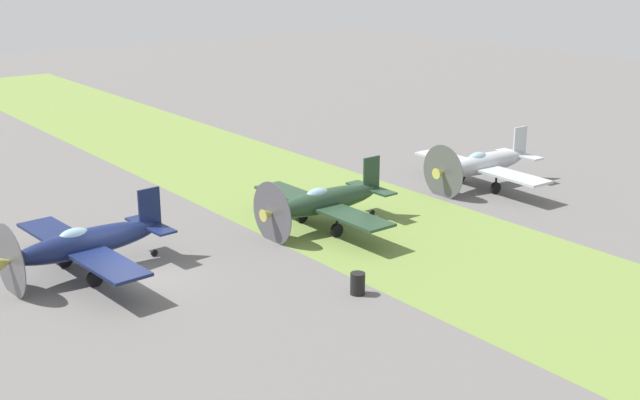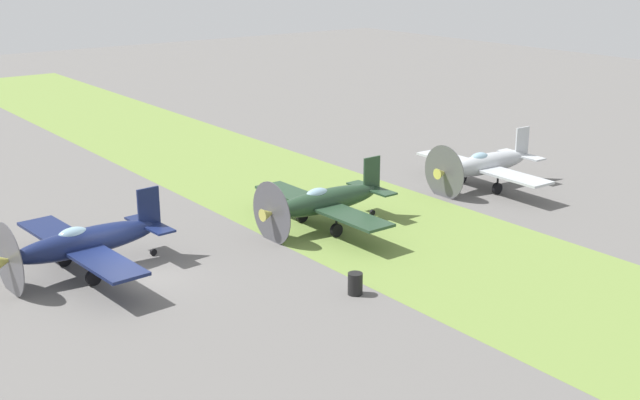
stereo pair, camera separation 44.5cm
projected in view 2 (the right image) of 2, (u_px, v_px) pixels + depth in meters
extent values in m
plane|color=#605E5B|center=(136.00, 279.00, 34.47)|extent=(160.00, 160.00, 0.00)
cube|color=olive|center=(368.00, 221.00, 41.79)|extent=(120.00, 11.00, 0.01)
ellipsoid|color=#141E47|center=(87.00, 241.00, 34.75)|extent=(1.62, 6.63, 1.20)
cube|color=#141E47|center=(79.00, 247.00, 34.55)|extent=(9.36, 2.23, 0.14)
cube|color=#141E47|center=(149.00, 208.00, 36.36)|extent=(0.16, 1.07, 1.84)
cube|color=#141E47|center=(150.00, 224.00, 36.59)|extent=(3.14, 1.07, 0.10)
cone|color=#B7B24C|center=(4.00, 261.00, 32.56)|extent=(0.66, 0.71, 0.62)
cylinder|color=#4C4C51|center=(8.00, 260.00, 32.68)|extent=(3.09, 0.24, 3.09)
ellipsoid|color=#8CB2C6|center=(73.00, 235.00, 34.27)|extent=(0.76, 1.39, 0.68)
cylinder|color=black|center=(93.00, 278.00, 33.75)|extent=(0.25, 0.67, 0.66)
cylinder|color=black|center=(92.00, 267.00, 33.62)|extent=(0.12, 0.12, 0.93)
cylinder|color=black|center=(64.00, 259.00, 35.78)|extent=(0.25, 0.67, 0.66)
cylinder|color=black|center=(63.00, 249.00, 35.65)|extent=(0.12, 0.12, 0.93)
cylinder|color=black|center=(153.00, 252.00, 37.05)|extent=(0.14, 0.32, 0.31)
ellipsoid|color=#233D28|center=(326.00, 201.00, 40.43)|extent=(1.28, 6.47, 1.18)
cube|color=#233D28|center=(320.00, 205.00, 40.25)|extent=(9.13, 1.75, 0.13)
cube|color=#233D28|center=(372.00, 174.00, 41.90)|extent=(0.11, 1.05, 1.80)
cube|color=#233D28|center=(371.00, 188.00, 42.13)|extent=(3.05, 0.90, 0.09)
cone|color=#B7B24C|center=(268.00, 214.00, 38.40)|extent=(0.62, 0.67, 0.61)
cylinder|color=#4C4C51|center=(271.00, 213.00, 38.51)|extent=(3.04, 0.08, 3.04)
ellipsoid|color=#8CB2C6|center=(317.00, 195.00, 39.97)|extent=(0.68, 1.34, 0.66)
cylinder|color=black|center=(336.00, 230.00, 39.42)|extent=(0.22, 0.65, 0.65)
cylinder|color=black|center=(336.00, 221.00, 39.29)|extent=(0.11, 0.11, 0.91)
cylinder|color=black|center=(302.00, 216.00, 41.50)|extent=(0.22, 0.65, 0.65)
cylinder|color=black|center=(302.00, 207.00, 41.36)|extent=(0.11, 0.11, 0.91)
cylinder|color=black|center=(372.00, 213.00, 42.57)|extent=(0.12, 0.31, 0.30)
ellipsoid|color=#B2B7BC|center=(486.00, 164.00, 47.25)|extent=(1.35, 6.54, 1.19)
cube|color=#B2B7BC|center=(481.00, 167.00, 47.08)|extent=(9.23, 1.85, 0.13)
cube|color=#B2B7BC|center=(522.00, 142.00, 48.65)|extent=(0.12, 1.05, 1.82)
cube|color=#B2B7BC|center=(521.00, 155.00, 48.87)|extent=(3.08, 0.94, 0.10)
cone|color=#B7B24C|center=(441.00, 173.00, 45.30)|extent=(0.63, 0.68, 0.61)
cylinder|color=#4C4C51|center=(444.00, 173.00, 45.41)|extent=(3.06, 0.11, 3.06)
ellipsoid|color=#8CB2C6|center=(479.00, 158.00, 46.80)|extent=(0.70, 1.36, 0.67)
cylinder|color=black|center=(497.00, 188.00, 46.21)|extent=(0.23, 0.66, 0.65)
cylinder|color=black|center=(498.00, 181.00, 46.08)|extent=(0.11, 0.11, 0.92)
cylinder|color=black|center=(462.00, 178.00, 48.37)|extent=(0.23, 0.66, 0.65)
cylinder|color=black|center=(462.00, 170.00, 48.24)|extent=(0.11, 0.11, 0.92)
cylinder|color=black|center=(521.00, 176.00, 49.31)|extent=(0.12, 0.31, 0.31)
cylinder|color=black|center=(355.00, 284.00, 32.82)|extent=(0.60, 0.60, 0.90)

